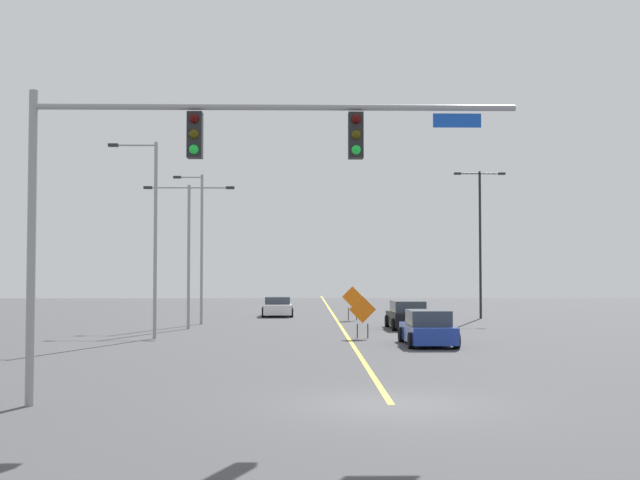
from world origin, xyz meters
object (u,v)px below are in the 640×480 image
(street_lamp_mid_right, at_px, (189,241))
(construction_sign_left_lane, at_px, (363,312))
(car_blue_distant, at_px, (428,329))
(car_black_approaching, at_px, (407,315))
(traffic_signal_assembly, at_px, (192,167))
(construction_sign_left_shoulder, at_px, (352,299))
(street_lamp_far_left, at_px, (152,230))
(street_lamp_near_left, at_px, (480,233))
(car_white_far, at_px, (277,307))
(street_lamp_near_right, at_px, (200,242))

(street_lamp_mid_right, distance_m, construction_sign_left_lane, 11.34)
(car_blue_distant, distance_m, car_black_approaching, 9.71)
(traffic_signal_assembly, xyz_separation_m, construction_sign_left_shoulder, (5.48, 32.39, -4.01))
(street_lamp_far_left, relative_size, car_black_approaching, 2.07)
(street_lamp_near_left, relative_size, construction_sign_left_shoulder, 4.51)
(car_white_far, bearing_deg, street_lamp_mid_right, -109.18)
(street_lamp_near_right, bearing_deg, construction_sign_left_lane, -49.29)
(construction_sign_left_lane, bearing_deg, street_lamp_mid_right, 144.52)
(street_lamp_mid_right, distance_m, car_blue_distant, 15.50)
(street_lamp_far_left, bearing_deg, street_lamp_near_left, 40.71)
(car_blue_distant, height_order, car_black_approaching, car_black_approaching)
(street_lamp_near_right, bearing_deg, car_black_approaching, -19.49)
(car_white_far, bearing_deg, street_lamp_near_right, -116.48)
(street_lamp_far_left, relative_size, car_white_far, 2.28)
(construction_sign_left_shoulder, distance_m, car_blue_distant, 17.59)
(car_blue_distant, bearing_deg, street_lamp_near_right, 128.97)
(street_lamp_far_left, relative_size, street_lamp_near_left, 0.93)
(street_lamp_near_right, relative_size, street_lamp_near_left, 0.90)
(street_lamp_near_left, bearing_deg, construction_sign_left_shoulder, -167.44)
(street_lamp_near_right, distance_m, construction_sign_left_lane, 13.84)
(traffic_signal_assembly, xyz_separation_m, car_white_far, (0.64, 37.17, -4.73))
(street_lamp_far_left, bearing_deg, construction_sign_left_lane, 0.50)
(street_lamp_near_left, height_order, car_black_approaching, street_lamp_near_left)
(street_lamp_far_left, distance_m, street_lamp_near_right, 10.26)
(car_blue_distant, bearing_deg, construction_sign_left_shoulder, 96.83)
(construction_sign_left_lane, xyz_separation_m, car_black_approaching, (2.79, 6.06, -0.49))
(construction_sign_left_lane, height_order, car_white_far, construction_sign_left_lane)
(traffic_signal_assembly, height_order, car_white_far, traffic_signal_assembly)
(street_lamp_near_left, height_order, car_white_far, street_lamp_near_left)
(car_white_far, bearing_deg, street_lamp_far_left, -105.10)
(street_lamp_far_left, height_order, street_lamp_near_right, street_lamp_far_left)
(street_lamp_far_left, height_order, car_blue_distant, street_lamp_far_left)
(street_lamp_mid_right, height_order, construction_sign_left_shoulder, street_lamp_mid_right)
(street_lamp_far_left, height_order, car_white_far, street_lamp_far_left)
(traffic_signal_assembly, distance_m, street_lamp_near_right, 28.95)
(street_lamp_near_right, bearing_deg, street_lamp_far_left, -94.63)
(street_lamp_near_right, distance_m, street_lamp_near_left, 18.38)
(street_lamp_near_left, bearing_deg, car_black_approaching, -121.86)
(street_lamp_near_right, bearing_deg, car_white_far, 63.52)
(traffic_signal_assembly, bearing_deg, construction_sign_left_shoulder, 80.39)
(traffic_signal_assembly, height_order, street_lamp_far_left, street_lamp_far_left)
(car_white_far, bearing_deg, traffic_signal_assembly, -90.98)
(street_lamp_near_left, distance_m, construction_sign_left_lane, 18.50)
(street_lamp_far_left, height_order, street_lamp_near_left, street_lamp_near_left)
(street_lamp_mid_right, xyz_separation_m, car_white_far, (4.28, 12.32, -4.02))
(street_lamp_mid_right, bearing_deg, street_lamp_far_left, -96.76)
(street_lamp_far_left, distance_m, construction_sign_left_shoulder, 17.42)
(car_white_far, relative_size, car_blue_distant, 0.88)
(street_lamp_near_left, bearing_deg, street_lamp_far_left, -139.29)
(traffic_signal_assembly, bearing_deg, street_lamp_far_left, 103.39)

